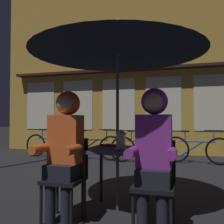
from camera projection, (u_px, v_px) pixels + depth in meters
ground_plane at (118, 211)px, 2.95m from camera, size 60.00×60.00×0.00m
cafe_table at (118, 157)px, 2.97m from camera, size 0.72×0.72×0.74m
patio_umbrella at (117, 39)px, 3.01m from camera, size 2.10×2.10×2.31m
lantern at (121, 139)px, 2.84m from camera, size 0.11×0.11×0.23m
chair_left at (67, 173)px, 2.74m from camera, size 0.40×0.40×0.87m
chair_right at (155, 179)px, 2.48m from camera, size 0.40×0.40×0.87m
person_left_hooded at (65, 141)px, 2.70m from camera, size 0.45×0.56×1.40m
person_right_hooded at (154, 144)px, 2.43m from camera, size 0.45×0.56×1.40m
shopfront_building at (142, 60)px, 8.39m from camera, size 10.00×0.93×6.20m
bicycle_nearest at (51, 145)px, 7.21m from camera, size 1.68×0.13×0.84m
bicycle_second at (92, 147)px, 6.69m from camera, size 1.67×0.30×0.84m
bicycle_third at (142, 149)px, 6.37m from camera, size 1.65×0.43×0.84m
bicycle_fourth at (197, 150)px, 6.15m from camera, size 1.68×0.22×0.84m
book at (109, 145)px, 3.21m from camera, size 0.24×0.21×0.02m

